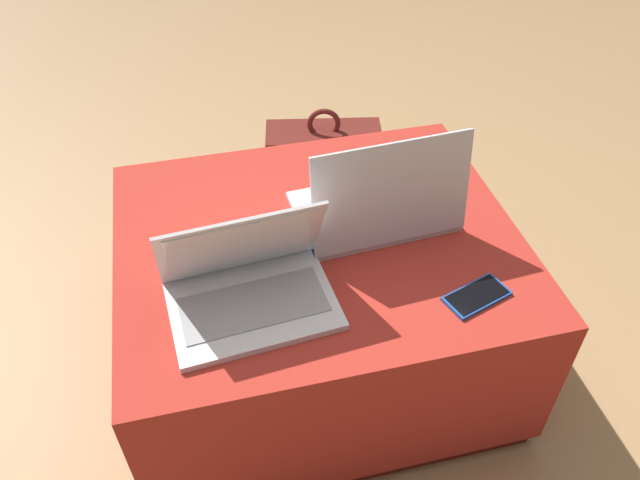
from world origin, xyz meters
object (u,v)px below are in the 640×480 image
at_px(cell_phone, 477,296).
at_px(backpack, 323,189).
at_px(laptop_near, 249,285).
at_px(laptop_far, 378,205).

distance_m(cell_phone, backpack, 0.83).
bearing_deg(cell_phone, backpack, 172.96).
bearing_deg(laptop_near, laptop_far, 23.01).
relative_size(laptop_far, cell_phone, 2.47).
height_order(laptop_far, backpack, laptop_far).
xyz_separation_m(laptop_far, cell_phone, (0.14, -0.29, -0.05)).
bearing_deg(cell_phone, laptop_near, -120.77).
height_order(cell_phone, backpack, backpack).
height_order(laptop_near, cell_phone, laptop_near).
distance_m(laptop_near, laptop_far, 0.39).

